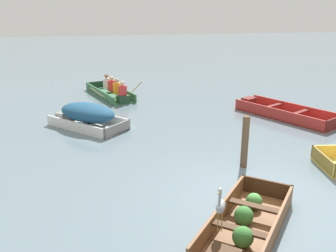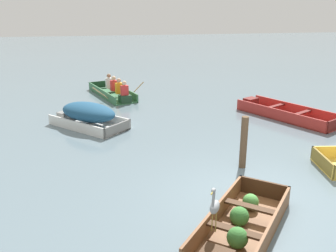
{
  "view_description": "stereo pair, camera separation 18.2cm",
  "coord_description": "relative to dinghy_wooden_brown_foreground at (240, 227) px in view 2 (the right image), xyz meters",
  "views": [
    {
      "loc": [
        -3.19,
        -6.32,
        3.83
      ],
      "look_at": [
        -1.22,
        3.95,
        0.35
      ],
      "focal_mm": 40.0,
      "sensor_mm": 36.0,
      "label": 1
    },
    {
      "loc": [
        -3.01,
        -6.35,
        3.83
      ],
      "look_at": [
        -1.22,
        3.95,
        0.35
      ],
      "focal_mm": 40.0,
      "sensor_mm": 36.0,
      "label": 2
    }
  ],
  "objects": [
    {
      "name": "dinghy_wooden_brown_foreground",
      "position": [
        0.0,
        0.0,
        0.0
      ],
      "size": [
        2.55,
        2.83,
        0.39
      ],
      "color": "brown",
      "rests_on": "ground"
    },
    {
      "name": "skiff_white_near_moored",
      "position": [
        -2.74,
        6.5,
        0.27
      ],
      "size": [
        2.63,
        2.63,
        0.77
      ],
      "color": "white",
      "rests_on": "ground"
    },
    {
      "name": "heron_on_dinghy",
      "position": [
        -0.6,
        -0.4,
        0.7
      ],
      "size": [
        0.29,
        0.43,
        0.84
      ],
      "color": "olive",
      "rests_on": "dinghy_wooden_brown_foreground"
    },
    {
      "name": "rowboat_green_with_crew",
      "position": [
        -1.78,
        10.33,
        0.07
      ],
      "size": [
        2.34,
        3.44,
        0.9
      ],
      "color": "#387047",
      "rests_on": "ground"
    },
    {
      "name": "ground_plane",
      "position": [
        0.83,
        1.1,
        -0.16
      ],
      "size": [
        80.0,
        80.0,
        0.0
      ],
      "primitive_type": "plane",
      "color": "slate"
    },
    {
      "name": "skiff_red_mid_moored",
      "position": [
        3.96,
        6.44,
        -0.03
      ],
      "size": [
        2.71,
        3.67,
        0.39
      ],
      "color": "#AD2D28",
      "rests_on": "ground"
    },
    {
      "name": "mooring_post",
      "position": [
        1.04,
        2.66,
        0.49
      ],
      "size": [
        0.17,
        0.17,
        1.29
      ],
      "primitive_type": "cylinder",
      "color": "brown",
      "rests_on": "ground"
    }
  ]
}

